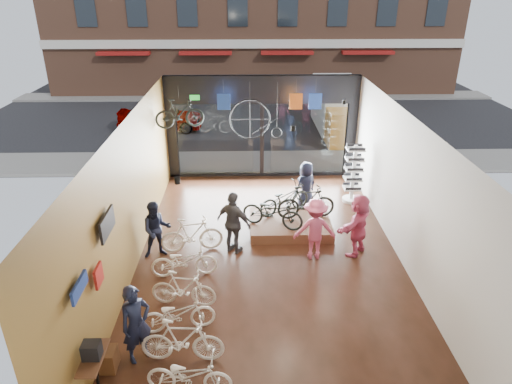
{
  "coord_description": "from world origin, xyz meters",
  "views": [
    {
      "loc": [
        -0.62,
        -10.24,
        6.8
      ],
      "look_at": [
        -0.33,
        1.4,
        1.4
      ],
      "focal_mm": 32.0,
      "sensor_mm": 36.0,
      "label": 1
    }
  ],
  "objects_px": {
    "street_car": "(160,116)",
    "display_bike_mid": "(306,202)",
    "floor_bike_0": "(189,375)",
    "floor_bike_3": "(183,289)",
    "floor_bike_4": "(184,261)",
    "customer_2": "(234,223)",
    "customer_3": "(315,229)",
    "customer_0": "(136,324)",
    "display_bike_right": "(284,199)",
    "penny_farthing": "(258,121)",
    "display_bike_left": "(273,212)",
    "customer_1": "(157,230)",
    "box_truck": "(342,111)",
    "floor_bike_2": "(178,314)",
    "customer_5": "(358,225)",
    "sunglasses_rack": "(353,174)",
    "floor_bike_5": "(192,235)",
    "display_platform": "(290,225)",
    "hung_bike": "(180,113)",
    "customer_4": "(306,186)",
    "floor_bike_1": "(182,341)"
  },
  "relations": [
    {
      "from": "floor_bike_4",
      "to": "display_bike_right",
      "type": "bearing_deg",
      "value": -49.54
    },
    {
      "from": "display_bike_mid",
      "to": "customer_1",
      "type": "xyz_separation_m",
      "value": [
        -4.17,
        -1.5,
        -0.02
      ]
    },
    {
      "from": "customer_5",
      "to": "sunglasses_rack",
      "type": "height_order",
      "value": "sunglasses_rack"
    },
    {
      "from": "customer_1",
      "to": "customer_3",
      "type": "xyz_separation_m",
      "value": [
        4.19,
        -0.19,
        0.06
      ]
    },
    {
      "from": "display_bike_right",
      "to": "display_platform",
      "type": "bearing_deg",
      "value": 165.6
    },
    {
      "from": "box_truck",
      "to": "sunglasses_rack",
      "type": "bearing_deg",
      "value": -98.01
    },
    {
      "from": "customer_0",
      "to": "box_truck",
      "type": "bearing_deg",
      "value": 25.15
    },
    {
      "from": "floor_bike_1",
      "to": "display_platform",
      "type": "relative_size",
      "value": 0.68
    },
    {
      "from": "customer_5",
      "to": "display_platform",
      "type": "bearing_deg",
      "value": -90.54
    },
    {
      "from": "customer_2",
      "to": "customer_4",
      "type": "xyz_separation_m",
      "value": [
        2.27,
        2.6,
        -0.09
      ]
    },
    {
      "from": "display_bike_left",
      "to": "display_bike_right",
      "type": "bearing_deg",
      "value": -2.56
    },
    {
      "from": "customer_0",
      "to": "customer_2",
      "type": "xyz_separation_m",
      "value": [
        1.79,
        3.88,
        0.05
      ]
    },
    {
      "from": "customer_2",
      "to": "display_bike_mid",
      "type": "bearing_deg",
      "value": -114.98
    },
    {
      "from": "customer_0",
      "to": "customer_4",
      "type": "height_order",
      "value": "customer_0"
    },
    {
      "from": "floor_bike_2",
      "to": "floor_bike_5",
      "type": "height_order",
      "value": "floor_bike_5"
    },
    {
      "from": "penny_farthing",
      "to": "floor_bike_4",
      "type": "bearing_deg",
      "value": -110.66
    },
    {
      "from": "customer_2",
      "to": "sunglasses_rack",
      "type": "relative_size",
      "value": 0.9
    },
    {
      "from": "display_bike_left",
      "to": "customer_3",
      "type": "distance_m",
      "value": 1.58
    },
    {
      "from": "floor_bike_0",
      "to": "customer_1",
      "type": "distance_m",
      "value": 4.79
    },
    {
      "from": "customer_1",
      "to": "customer_3",
      "type": "distance_m",
      "value": 4.2
    },
    {
      "from": "floor_bike_0",
      "to": "floor_bike_3",
      "type": "relative_size",
      "value": 1.03
    },
    {
      "from": "box_truck",
      "to": "customer_4",
      "type": "height_order",
      "value": "box_truck"
    },
    {
      "from": "floor_bike_0",
      "to": "customer_3",
      "type": "bearing_deg",
      "value": -27.17
    },
    {
      "from": "floor_bike_4",
      "to": "display_bike_mid",
      "type": "distance_m",
      "value": 4.18
    },
    {
      "from": "street_car",
      "to": "floor_bike_5",
      "type": "xyz_separation_m",
      "value": [
        2.73,
        -11.4,
        -0.19
      ]
    },
    {
      "from": "street_car",
      "to": "penny_farthing",
      "type": "relative_size",
      "value": 2.38
    },
    {
      "from": "display_bike_mid",
      "to": "floor_bike_5",
      "type": "bearing_deg",
      "value": 105.19
    },
    {
      "from": "floor_bike_4",
      "to": "hung_bike",
      "type": "xyz_separation_m",
      "value": [
        -0.54,
        4.77,
        2.49
      ]
    },
    {
      "from": "floor_bike_4",
      "to": "customer_2",
      "type": "xyz_separation_m",
      "value": [
        1.23,
        1.11,
        0.46
      ]
    },
    {
      "from": "display_platform",
      "to": "penny_farthing",
      "type": "xyz_separation_m",
      "value": [
        -0.87,
        3.03,
        2.35
      ]
    },
    {
      "from": "display_bike_mid",
      "to": "customer_3",
      "type": "bearing_deg",
      "value": 174.42
    },
    {
      "from": "floor_bike_0",
      "to": "sunglasses_rack",
      "type": "bearing_deg",
      "value": -24.66
    },
    {
      "from": "floor_bike_5",
      "to": "display_bike_mid",
      "type": "bearing_deg",
      "value": -78.12
    },
    {
      "from": "floor_bike_0",
      "to": "display_bike_right",
      "type": "distance_m",
      "value": 6.84
    },
    {
      "from": "floor_bike_4",
      "to": "customer_1",
      "type": "height_order",
      "value": "customer_1"
    },
    {
      "from": "customer_0",
      "to": "customer_4",
      "type": "distance_m",
      "value": 7.64
    },
    {
      "from": "box_truck",
      "to": "customer_2",
      "type": "bearing_deg",
      "value": -115.28
    },
    {
      "from": "street_car",
      "to": "display_platform",
      "type": "bearing_deg",
      "value": -151.65
    },
    {
      "from": "customer_3",
      "to": "customer_0",
      "type": "bearing_deg",
      "value": 41.81
    },
    {
      "from": "display_bike_mid",
      "to": "sunglasses_rack",
      "type": "height_order",
      "value": "sunglasses_rack"
    },
    {
      "from": "customer_4",
      "to": "penny_farthing",
      "type": "distance_m",
      "value": 2.8
    },
    {
      "from": "floor_bike_2",
      "to": "penny_farthing",
      "type": "xyz_separation_m",
      "value": [
        1.92,
        7.33,
        2.08
      ]
    },
    {
      "from": "floor_bike_0",
      "to": "penny_farthing",
      "type": "distance_m",
      "value": 9.34
    },
    {
      "from": "floor_bike_4",
      "to": "display_bike_right",
      "type": "height_order",
      "value": "display_bike_right"
    },
    {
      "from": "customer_1",
      "to": "hung_bike",
      "type": "bearing_deg",
      "value": 70.96
    },
    {
      "from": "street_car",
      "to": "display_bike_mid",
      "type": "distance_m",
      "value": 11.76
    },
    {
      "from": "box_truck",
      "to": "customer_4",
      "type": "bearing_deg",
      "value": -108.73
    },
    {
      "from": "display_bike_left",
      "to": "floor_bike_1",
      "type": "bearing_deg",
      "value": 179.67
    },
    {
      "from": "display_bike_mid",
      "to": "display_bike_right",
      "type": "bearing_deg",
      "value": 52.61
    },
    {
      "from": "floor_bike_4",
      "to": "display_bike_left",
      "type": "height_order",
      "value": "display_bike_left"
    }
  ]
}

